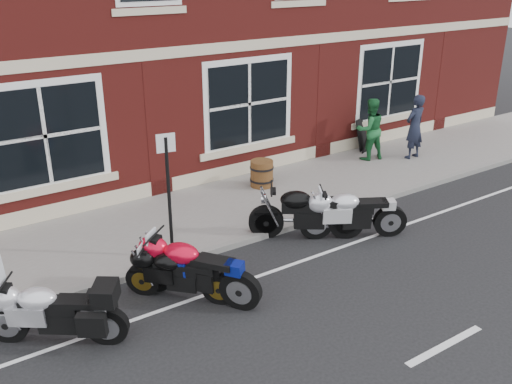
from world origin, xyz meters
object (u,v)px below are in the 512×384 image
Objects in this scene: moto_sport_silver at (351,211)px; parking_sign at (169,188)px; moto_naked_black at (304,210)px; pedestrian_right at (370,129)px; pedestrian_left at (415,127)px; barrel_planter at (262,173)px; moto_sport_black at (178,272)px; moto_touring_silver at (51,309)px; a_board_sign at (366,135)px; moto_sport_red at (194,267)px.

parking_sign reaches higher than moto_sport_silver.
moto_naked_black is 5.15m from pedestrian_right.
moto_naked_black is 1.11× the size of pedestrian_left.
pedestrian_left reaches higher than barrel_planter.
barrel_planter is at bearing -4.08° from moto_sport_black.
moto_touring_silver is 10.81m from a_board_sign.
pedestrian_left is at bearing -7.02° from barrel_planter.
pedestrian_left is at bearing -26.62° from moto_sport_black.
moto_naked_black is at bearing 44.03° from pedestrian_right.
pedestrian_right is 3.69m from barrel_planter.
moto_sport_black is at bearing -178.15° from a_board_sign.
moto_sport_red is 1.33× the size of moto_sport_black.
moto_sport_black is at bearing -53.19° from moto_touring_silver.
moto_sport_silver is at bearing -88.21° from moto_naked_black.
moto_sport_silver is 1.16× the size of pedestrian_right.
a_board_sign reaches higher than moto_sport_black.
parking_sign is at bearing 113.59° from moto_naked_black.
pedestrian_right is at bearing 0.56° from barrel_planter.
pedestrian_left is 8.35m from parking_sign.
moto_sport_black is at bearing 136.52° from moto_naked_black.
moto_naked_black is 5.82m from a_board_sign.
pedestrian_right is at bearing -34.92° from moto_touring_silver.
pedestrian_right is (9.65, 3.28, 0.40)m from moto_touring_silver.
pedestrian_left is 0.75× the size of parking_sign.
moto_sport_black is 0.75× the size of moto_sport_silver.
pedestrian_right is (7.57, 3.26, 0.48)m from moto_sport_black.
barrel_planter is at bearing 164.77° from a_board_sign.
moto_sport_silver is 0.99× the size of moto_naked_black.
a_board_sign is at bearing -21.36° from moto_naked_black.
moto_naked_black reaches higher than barrel_planter.
pedestrian_right is at bearing -20.25° from moto_sport_black.
pedestrian_left is 1.94× the size of a_board_sign.
parking_sign is at bearing 44.76° from moto_sport_red.
moto_touring_silver is 0.91× the size of moto_sport_silver.
barrel_planter is (3.70, 3.36, -0.15)m from moto_sport_red.
moto_sport_red is at bearing -137.70° from barrel_planter.
a_board_sign is at bearing -114.72° from pedestrian_right.
moto_touring_silver is 1.22× the size of moto_sport_black.
pedestrian_left is at bearing 20.65° from parking_sign.
parking_sign is (-3.50, 1.08, 0.93)m from moto_sport_silver.
moto_sport_red is 0.99× the size of moto_naked_black.
moto_naked_black is (2.94, 0.77, 0.01)m from moto_sport_red.
pedestrian_right is (4.41, 2.63, 0.37)m from moto_naked_black.
a_board_sign is 8.06m from parking_sign.
a_board_sign is (7.80, 3.97, -0.01)m from moto_sport_red.
moto_naked_black is at bearing 86.38° from moto_sport_silver.
moto_touring_silver is at bearing 9.96° from pedestrian_left.
pedestrian_right is (7.35, 3.40, 0.38)m from moto_sport_red.
moto_naked_black is 1.16× the size of pedestrian_right.
moto_touring_silver reaches higher than moto_sport_red.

